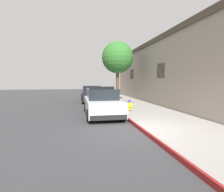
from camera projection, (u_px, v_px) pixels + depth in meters
ground_plane at (58, 105)px, 16.18m from camera, size 31.46×60.00×0.20m
sidewalk_pavement at (124, 102)px, 17.27m from camera, size 3.56×60.00×0.15m
curb_painted_edge at (105, 102)px, 16.94m from camera, size 0.08×60.00×0.15m
storefront_building at (198, 72)px, 14.17m from camera, size 6.41×26.48×5.40m
police_cruiser at (102, 103)px, 10.81m from camera, size 1.94×4.84×1.68m
parked_car_silver_ahead at (91, 94)px, 18.07m from camera, size 1.94×4.84×1.56m
fire_hydrant at (130, 105)px, 11.42m from camera, size 0.44×0.40×0.76m
street_tree at (118, 58)px, 16.51m from camera, size 2.84×2.84×5.40m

